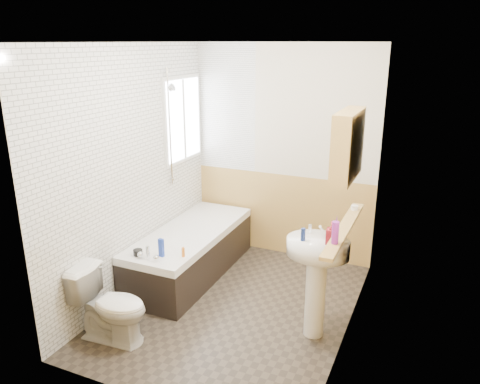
% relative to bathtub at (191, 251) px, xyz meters
% --- Properties ---
extents(floor, '(2.80, 2.80, 0.00)m').
position_rel_bathtub_xyz_m(floor, '(0.73, -0.44, -0.27)').
color(floor, '#2E2721').
rests_on(floor, ground).
extents(ceiling, '(2.80, 2.80, 0.00)m').
position_rel_bathtub_xyz_m(ceiling, '(0.73, -0.44, 2.23)').
color(ceiling, white).
rests_on(ceiling, ground).
extents(wall_back, '(2.20, 0.02, 2.50)m').
position_rel_bathtub_xyz_m(wall_back, '(0.73, 0.97, 0.98)').
color(wall_back, beige).
rests_on(wall_back, ground).
extents(wall_front, '(2.20, 0.02, 2.50)m').
position_rel_bathtub_xyz_m(wall_front, '(0.73, -1.85, 0.98)').
color(wall_front, beige).
rests_on(wall_front, ground).
extents(wall_left, '(0.02, 2.80, 2.50)m').
position_rel_bathtub_xyz_m(wall_left, '(-0.38, -0.44, 0.98)').
color(wall_left, beige).
rests_on(wall_left, ground).
extents(wall_right, '(0.02, 2.80, 2.50)m').
position_rel_bathtub_xyz_m(wall_right, '(1.84, -0.44, 0.98)').
color(wall_right, beige).
rests_on(wall_right, ground).
extents(wainscot_right, '(0.01, 2.80, 1.00)m').
position_rel_bathtub_xyz_m(wainscot_right, '(1.82, -0.44, 0.23)').
color(wainscot_right, tan).
rests_on(wainscot_right, wall_right).
extents(wainscot_front, '(2.20, 0.01, 1.00)m').
position_rel_bathtub_xyz_m(wainscot_front, '(0.73, -1.83, 0.23)').
color(wainscot_front, tan).
rests_on(wainscot_front, wall_front).
extents(wainscot_back, '(2.20, 0.01, 1.00)m').
position_rel_bathtub_xyz_m(wainscot_back, '(0.73, 0.95, 0.23)').
color(wainscot_back, tan).
rests_on(wainscot_back, wall_back).
extents(tile_cladding_left, '(0.01, 2.80, 2.50)m').
position_rel_bathtub_xyz_m(tile_cladding_left, '(-0.36, -0.44, 0.98)').
color(tile_cladding_left, white).
rests_on(tile_cladding_left, wall_left).
extents(tile_return_back, '(0.75, 0.01, 1.50)m').
position_rel_bathtub_xyz_m(tile_return_back, '(0.00, 0.94, 1.48)').
color(tile_return_back, white).
rests_on(tile_return_back, wall_back).
extents(window, '(0.03, 0.79, 0.99)m').
position_rel_bathtub_xyz_m(window, '(-0.33, 0.51, 1.38)').
color(window, white).
rests_on(window, wall_left).
extents(bathtub, '(0.70, 1.80, 0.67)m').
position_rel_bathtub_xyz_m(bathtub, '(0.00, 0.00, 0.00)').
color(bathtub, black).
rests_on(bathtub, floor).
extents(shower_riser, '(0.11, 0.09, 1.28)m').
position_rel_bathtub_xyz_m(shower_riser, '(-0.31, 0.19, 1.44)').
color(shower_riser, silver).
rests_on(shower_riser, wall_left).
extents(toilet, '(0.69, 0.42, 0.66)m').
position_rel_bathtub_xyz_m(toilet, '(-0.03, -1.34, 0.05)').
color(toilet, white).
rests_on(toilet, floor).
extents(sink, '(0.54, 0.43, 1.04)m').
position_rel_bathtub_xyz_m(sink, '(1.57, -0.57, 0.38)').
color(sink, white).
rests_on(sink, floor).
extents(pine_shelf, '(0.10, 1.26, 0.03)m').
position_rel_bathtub_xyz_m(pine_shelf, '(1.77, -0.52, 0.76)').
color(pine_shelf, tan).
rests_on(pine_shelf, wall_right).
extents(medicine_cabinet, '(0.15, 0.61, 0.55)m').
position_rel_bathtub_xyz_m(medicine_cabinet, '(1.74, -0.49, 1.45)').
color(medicine_cabinet, tan).
rests_on(medicine_cabinet, wall_right).
extents(foam_can, '(0.07, 0.07, 0.17)m').
position_rel_bathtub_xyz_m(foam_can, '(1.77, -0.88, 0.87)').
color(foam_can, purple).
rests_on(foam_can, pine_shelf).
extents(green_bottle, '(0.05, 0.05, 0.22)m').
position_rel_bathtub_xyz_m(green_bottle, '(1.77, -0.85, 0.89)').
color(green_bottle, purple).
rests_on(green_bottle, pine_shelf).
extents(black_jar, '(0.07, 0.07, 0.04)m').
position_rel_bathtub_xyz_m(black_jar, '(1.77, -0.08, 0.80)').
color(black_jar, silver).
rests_on(black_jar, pine_shelf).
extents(soap_bottle, '(0.10, 0.20, 0.09)m').
position_rel_bathtub_xyz_m(soap_bottle, '(1.69, -0.60, 0.69)').
color(soap_bottle, maroon).
rests_on(soap_bottle, sink).
extents(clear_bottle, '(0.05, 0.05, 0.11)m').
position_rel_bathtub_xyz_m(clear_bottle, '(1.46, -0.64, 0.70)').
color(clear_bottle, navy).
rests_on(clear_bottle, sink).
extents(blue_gel, '(0.05, 0.04, 0.18)m').
position_rel_bathtub_xyz_m(blue_gel, '(0.07, -0.68, 0.34)').
color(blue_gel, '#19339E').
rests_on(blue_gel, bathtub).
extents(cream_jar, '(0.09, 0.09, 0.06)m').
position_rel_bathtub_xyz_m(cream_jar, '(-0.15, -0.75, 0.28)').
color(cream_jar, black).
rests_on(cream_jar, bathtub).
extents(orange_bottle, '(0.04, 0.04, 0.10)m').
position_rel_bathtub_xyz_m(orange_bottle, '(0.27, -0.60, 0.30)').
color(orange_bottle, orange).
rests_on(orange_bottle, bathtub).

